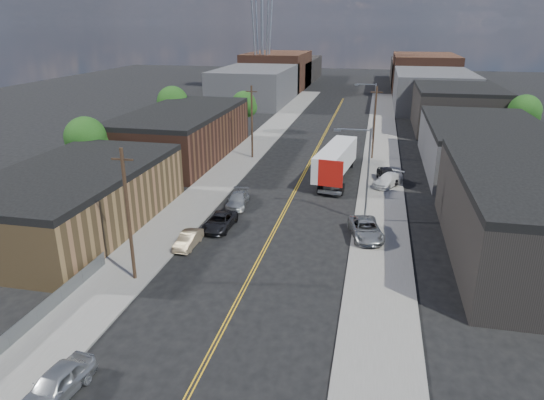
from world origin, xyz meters
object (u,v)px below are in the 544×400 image
at_px(car_left_b, 188,240).
at_px(car_ahead_truck, 344,157).
at_px(car_left_a, 56,384).
at_px(car_left_d, 238,200).
at_px(semi_truck, 337,158).
at_px(car_right_lot_b, 388,180).
at_px(car_left_c, 220,222).
at_px(car_right_lot_a, 366,229).
at_px(car_right_lot_c, 387,175).

bearing_deg(car_left_b, car_ahead_truck, 70.54).
distance_m(car_left_a, car_ahead_truck, 48.19).
relative_size(car_left_a, car_left_d, 0.96).
bearing_deg(car_ahead_truck, semi_truck, -93.33).
bearing_deg(car_right_lot_b, car_left_b, -101.73).
bearing_deg(car_left_c, car_right_lot_a, 4.24).
bearing_deg(car_left_a, car_right_lot_a, 64.37).
height_order(car_right_lot_a, car_right_lot_b, car_right_lot_a).
height_order(car_left_c, car_left_d, car_left_d).
bearing_deg(car_ahead_truck, car_right_lot_a, -80.29).
relative_size(car_left_d, car_right_lot_a, 0.88).
bearing_deg(car_left_c, car_ahead_truck, 70.77).
bearing_deg(car_left_a, car_right_lot_b, 73.29).
distance_m(car_left_c, car_left_d, 5.99).
xyz_separation_m(semi_truck, car_right_lot_c, (6.11, -1.19, -1.42)).
xyz_separation_m(car_left_b, car_right_lot_c, (16.53, 21.50, 0.31)).
bearing_deg(car_ahead_truck, car_left_c, -110.03).
distance_m(semi_truck, car_right_lot_c, 6.38).
relative_size(car_left_a, car_ahead_truck, 0.77).
xyz_separation_m(car_left_d, car_right_lot_a, (13.20, -5.43, 0.21)).
relative_size(car_left_c, car_right_lot_a, 0.89).
bearing_deg(semi_truck, car_left_a, -96.81).
bearing_deg(car_right_lot_a, car_right_lot_c, 71.00).
bearing_deg(semi_truck, car_ahead_truck, 93.24).
height_order(semi_truck, car_left_d, semi_truck).
relative_size(car_left_a, car_right_lot_a, 0.84).
xyz_separation_m(car_left_c, car_left_d, (0.00, 5.99, 0.02)).
height_order(car_left_c, car_right_lot_a, car_right_lot_a).
bearing_deg(car_right_lot_c, car_left_d, -155.03).
height_order(semi_truck, car_right_lot_b, semi_truck).
bearing_deg(car_left_b, car_left_a, -88.84).
bearing_deg(car_left_d, car_ahead_truck, 57.38).
distance_m(car_left_b, car_left_d, 10.34).
distance_m(semi_truck, car_left_c, 20.61).
distance_m(car_right_lot_a, car_ahead_truck, 24.43).
distance_m(car_left_b, car_left_c, 4.47).
bearing_deg(car_left_a, car_left_d, 94.18).
height_order(car_left_c, car_ahead_truck, car_ahead_truck).
relative_size(car_left_c, car_right_lot_c, 1.04).
relative_size(semi_truck, car_left_c, 3.31).
height_order(car_left_a, car_left_b, car_left_a).
relative_size(car_left_d, car_ahead_truck, 0.80).
bearing_deg(car_right_lot_b, semi_truck, -176.26).
bearing_deg(car_left_d, semi_truck, 48.36).
bearing_deg(car_left_a, car_left_b, 97.02).
relative_size(car_left_c, car_right_lot_b, 1.00).
distance_m(car_left_b, car_right_lot_b, 25.92).
distance_m(car_right_lot_c, car_ahead_truck, 9.34).
height_order(car_right_lot_b, car_ahead_truck, car_ahead_truck).
height_order(car_right_lot_b, car_right_lot_c, car_right_lot_c).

